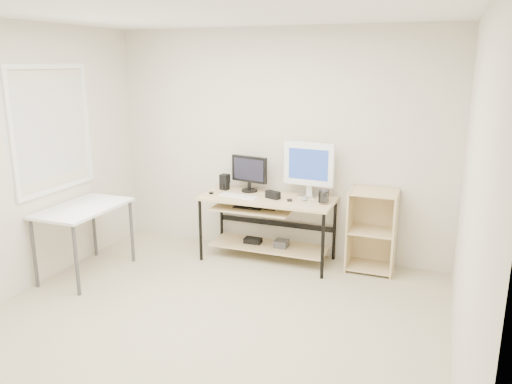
{
  "coord_description": "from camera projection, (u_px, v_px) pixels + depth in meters",
  "views": [
    {
      "loc": [
        1.8,
        -3.43,
        2.22
      ],
      "look_at": [
        -0.01,
        1.3,
        0.89
      ],
      "focal_mm": 35.0,
      "sensor_mm": 36.0,
      "label": 1
    }
  ],
  "objects": [
    {
      "name": "volume_puck",
      "position": [
        211.0,
        193.0,
        5.72
      ],
      "size": [
        0.06,
        0.06,
        0.02
      ],
      "primitive_type": "cylinder",
      "rotation": [
        0.0,
        0.0,
        -0.12
      ],
      "color": "black",
      "rests_on": "desk"
    },
    {
      "name": "black_monitor",
      "position": [
        249.0,
        171.0,
        5.77
      ],
      "size": [
        0.46,
        0.19,
        0.42
      ],
      "rotation": [
        0.0,
        0.0,
        -0.2
      ],
      "color": "black",
      "rests_on": "desk"
    },
    {
      "name": "side_table",
      "position": [
        83.0,
        214.0,
        5.23
      ],
      "size": [
        0.6,
        1.0,
        0.75
      ],
      "color": "white",
      "rests_on": "ground"
    },
    {
      "name": "mouse",
      "position": [
        304.0,
        199.0,
        5.45
      ],
      "size": [
        0.1,
        0.12,
        0.03
      ],
      "primitive_type": "ellipsoid",
      "rotation": [
        0.0,
        0.0,
        0.37
      ],
      "color": "#A8A8AC",
      "rests_on": "desk"
    },
    {
      "name": "speaker_left",
      "position": [
        225.0,
        182.0,
        5.89
      ],
      "size": [
        0.1,
        0.1,
        0.19
      ],
      "rotation": [
        0.0,
        0.0,
        -0.14
      ],
      "color": "black",
      "rests_on": "desk"
    },
    {
      "name": "drinking_glass",
      "position": [
        324.0,
        197.0,
        5.29
      ],
      "size": [
        0.07,
        0.07,
        0.14
      ],
      "primitive_type": "cylinder",
      "rotation": [
        0.0,
        0.0,
        0.02
      ],
      "color": "white",
      "rests_on": "coaster"
    },
    {
      "name": "speaker_right",
      "position": [
        324.0,
        196.0,
        5.38
      ],
      "size": [
        0.12,
        0.12,
        0.12
      ],
      "primitive_type": "cube",
      "rotation": [
        0.0,
        0.0,
        0.16
      ],
      "color": "black",
      "rests_on": "desk"
    },
    {
      "name": "room",
      "position": [
        185.0,
        177.0,
        4.03
      ],
      "size": [
        4.01,
        4.01,
        2.62
      ],
      "color": "#BBB090",
      "rests_on": "ground"
    },
    {
      "name": "coaster",
      "position": [
        324.0,
        204.0,
        5.3
      ],
      "size": [
        0.09,
        0.09,
        0.01
      ],
      "primitive_type": "cylinder",
      "rotation": [
        0.0,
        0.0,
        0.02
      ],
      "color": "#936242",
      "rests_on": "desk"
    },
    {
      "name": "white_imac",
      "position": [
        309.0,
        166.0,
        5.52
      ],
      "size": [
        0.58,
        0.18,
        0.61
      ],
      "rotation": [
        0.0,
        0.0,
        -0.08
      ],
      "color": "silver",
      "rests_on": "desk"
    },
    {
      "name": "audio_controller",
      "position": [
        223.0,
        182.0,
        5.89
      ],
      "size": [
        0.1,
        0.09,
        0.18
      ],
      "primitive_type": "cube",
      "rotation": [
        0.0,
        0.0,
        -0.4
      ],
      "color": "black",
      "rests_on": "desk"
    },
    {
      "name": "center_speaker",
      "position": [
        273.0,
        195.0,
        5.52
      ],
      "size": [
        0.18,
        0.13,
        0.08
      ],
      "primitive_type": "cube",
      "rotation": [
        0.0,
        0.0,
        -0.35
      ],
      "color": "black",
      "rests_on": "desk"
    },
    {
      "name": "smartphone",
      "position": [
        290.0,
        200.0,
        5.45
      ],
      "size": [
        0.09,
        0.11,
        0.01
      ],
      "primitive_type": "cube",
      "rotation": [
        0.0,
        0.0,
        0.38
      ],
      "color": "black",
      "rests_on": "desk"
    },
    {
      "name": "desk",
      "position": [
        266.0,
        215.0,
        5.65
      ],
      "size": [
        1.5,
        0.65,
        0.75
      ],
      "color": "#D3BB86",
      "rests_on": "ground"
    },
    {
      "name": "shelf_unit",
      "position": [
        372.0,
        230.0,
        5.41
      ],
      "size": [
        0.5,
        0.4,
        0.9
      ],
      "color": "#DCC289",
      "rests_on": "ground"
    },
    {
      "name": "keyboard",
      "position": [
        239.0,
        196.0,
        5.59
      ],
      "size": [
        0.47,
        0.2,
        0.02
      ],
      "primitive_type": "cube",
      "rotation": [
        0.0,
        0.0,
        -0.16
      ],
      "color": "white",
      "rests_on": "desk"
    }
  ]
}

